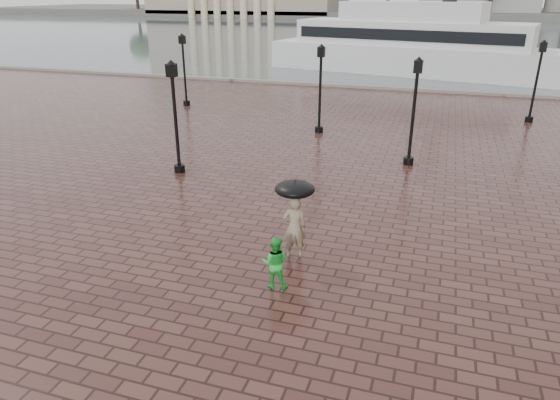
# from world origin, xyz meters

# --- Properties ---
(ground) EXTENTS (300.00, 300.00, 0.00)m
(ground) POSITION_xyz_m (0.00, 0.00, 0.00)
(ground) COLOR #3A1E1A
(ground) RESTS_ON ground
(harbour_water) EXTENTS (240.00, 240.00, 0.00)m
(harbour_water) POSITION_xyz_m (0.00, 92.00, 0.00)
(harbour_water) COLOR #414A4F
(harbour_water) RESTS_ON ground
(quay_edge) EXTENTS (80.00, 0.60, 0.30)m
(quay_edge) POSITION_xyz_m (0.00, 32.00, 0.00)
(quay_edge) COLOR slate
(quay_edge) RESTS_ON ground
(far_shore) EXTENTS (300.00, 60.00, 2.00)m
(far_shore) POSITION_xyz_m (0.00, 160.00, 1.00)
(far_shore) COLOR #4C4C47
(far_shore) RESTS_ON ground
(street_lamps) EXTENTS (21.44, 14.44, 4.40)m
(street_lamps) POSITION_xyz_m (-1.60, 17.60, 2.33)
(street_lamps) COLOR black
(street_lamps) RESTS_ON ground
(adult_pedestrian) EXTENTS (0.77, 0.64, 1.81)m
(adult_pedestrian) POSITION_xyz_m (0.59, 4.58, 0.90)
(adult_pedestrian) COLOR gray
(adult_pedestrian) RESTS_ON ground
(child_pedestrian) EXTENTS (0.77, 0.65, 1.39)m
(child_pedestrian) POSITION_xyz_m (0.58, 2.89, 0.69)
(child_pedestrian) COLOR green
(child_pedestrian) RESTS_ON ground
(ferry_near) EXTENTS (26.41, 11.35, 8.42)m
(ferry_near) POSITION_xyz_m (0.71, 41.32, 2.53)
(ferry_near) COLOR silver
(ferry_near) RESTS_ON ground
(umbrella) EXTENTS (1.10, 1.10, 1.17)m
(umbrella) POSITION_xyz_m (0.59, 4.58, 2.04)
(umbrella) COLOR black
(umbrella) RESTS_ON ground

